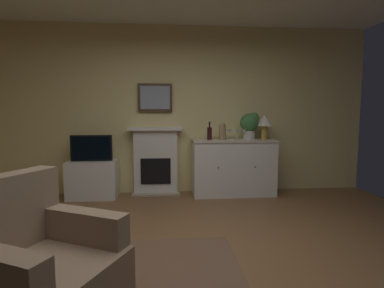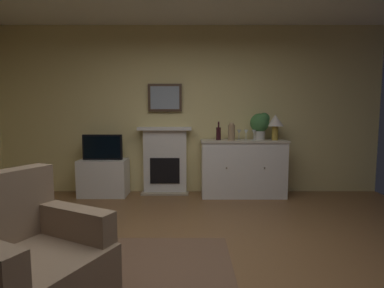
{
  "view_description": "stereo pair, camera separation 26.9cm",
  "coord_description": "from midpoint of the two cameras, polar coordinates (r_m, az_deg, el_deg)",
  "views": [
    {
      "loc": [
        -0.2,
        -2.35,
        1.3
      ],
      "look_at": [
        0.06,
        0.65,
        1.0
      ],
      "focal_mm": 27.51,
      "sensor_mm": 36.0,
      "label": 1
    },
    {
      "loc": [
        0.07,
        -2.36,
        1.3
      ],
      "look_at": [
        0.06,
        0.65,
        1.0
      ],
      "focal_mm": 27.51,
      "sensor_mm": 36.0,
      "label": 2
    }
  ],
  "objects": [
    {
      "name": "sideboard_cabinet",
      "position": [
        4.8,
        11.51,
        -4.6
      ],
      "size": [
        1.34,
        0.49,
        0.9
      ],
      "color": "white",
      "rests_on": "ground_plane"
    },
    {
      "name": "wine_bottle",
      "position": [
        4.68,
        6.89,
        2.08
      ],
      "size": [
        0.08,
        0.08,
        0.29
      ],
      "color": "#331419",
      "rests_on": "sideboard_cabinet"
    },
    {
      "name": "vase_decorative",
      "position": [
        4.64,
        9.4,
        2.42
      ],
      "size": [
        0.11,
        0.11,
        0.28
      ],
      "color": "#9E7F5B",
      "rests_on": "sideboard_cabinet"
    },
    {
      "name": "wine_glass_right",
      "position": [
        4.72,
        13.6,
        2.17
      ],
      "size": [
        0.07,
        0.07,
        0.16
      ],
      "color": "silver",
      "rests_on": "sideboard_cabinet"
    },
    {
      "name": "potted_plant_small",
      "position": [
        4.83,
        14.74,
        3.82
      ],
      "size": [
        0.3,
        0.3,
        0.43
      ],
      "color": "beige",
      "rests_on": "sideboard_cabinet"
    },
    {
      "name": "wine_glass_center",
      "position": [
        4.75,
        12.14,
        2.23
      ],
      "size": [
        0.07,
        0.07,
        0.16
      ],
      "color": "silver",
      "rests_on": "sideboard_cabinet"
    },
    {
      "name": "ground_plane",
      "position": [
        2.72,
        1.61,
        -24.13
      ],
      "size": [
        6.38,
        5.21,
        0.1
      ],
      "primitive_type": "cube",
      "color": "brown",
      "rests_on": "ground"
    },
    {
      "name": "wine_glass_left",
      "position": [
        4.74,
        10.81,
        2.25
      ],
      "size": [
        0.07,
        0.07,
        0.16
      ],
      "color": "silver",
      "rests_on": "sideboard_cabinet"
    },
    {
      "name": "framed_picture",
      "position": [
        4.86,
        -3.59,
        8.94
      ],
      "size": [
        0.55,
        0.04,
        0.45
      ],
      "color": "#473323"
    },
    {
      "name": "table_lamp",
      "position": [
        4.85,
        17.49,
        4.02
      ],
      "size": [
        0.26,
        0.26,
        0.4
      ],
      "color": "#B79338",
      "rests_on": "sideboard_cabinet"
    },
    {
      "name": "tv_cabinet",
      "position": [
        4.92,
        -15.14,
        -6.3
      ],
      "size": [
        0.75,
        0.42,
        0.59
      ],
      "color": "white",
      "rests_on": "ground_plane"
    },
    {
      "name": "wall_rear",
      "position": [
        4.93,
        0.86,
        6.53
      ],
      "size": [
        6.38,
        0.06,
        2.74
      ],
      "primitive_type": "cube",
      "color": "#EAD68C",
      "rests_on": "ground_plane"
    },
    {
      "name": "armchair",
      "position": [
        2.23,
        -26.42,
        -19.27
      ],
      "size": [
        1.06,
        1.04,
        0.92
      ],
      "color": "#8C7259",
      "rests_on": "ground_plane"
    },
    {
      "name": "fireplace_unit",
      "position": [
        4.87,
        -3.55,
        -3.18
      ],
      "size": [
        0.87,
        0.3,
        1.1
      ],
      "color": "white",
      "rests_on": "ground_plane"
    },
    {
      "name": "tv_set",
      "position": [
        4.82,
        -15.36,
        -0.6
      ],
      "size": [
        0.62,
        0.07,
        0.4
      ],
      "color": "black",
      "rests_on": "tv_cabinet"
    }
  ]
}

